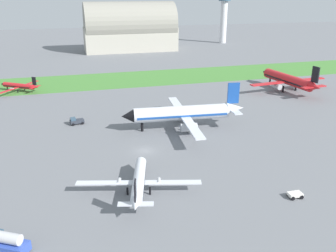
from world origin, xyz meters
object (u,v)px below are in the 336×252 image
Objects in this scene: airplane_midfield_jet at (184,113)px; pushback_tug_near_gate at (76,121)px; fuel_truck_by_runway at (4,243)px; airplane_foreground_turboprop at (139,181)px; baggage_cart_midfield at (295,194)px; airplane_parked_jet_far at (288,80)px; control_tower at (224,14)px; airplane_taxiing_turboprop at (19,86)px.

pushback_tug_near_gate is (-26.79, 10.76, -3.26)m from airplane_midfield_jet.
airplane_midfield_jet is 54.17m from fuel_truck_by_runway.
airplane_foreground_turboprop is 8.85× the size of baggage_cart_midfield.
control_tower is (29.34, 124.51, 14.95)m from airplane_parked_jet_far.
airplane_midfield_jet is (-47.51, -26.08, 0.22)m from airplane_parked_jet_far.
airplane_foreground_turboprop reaches higher than pushback_tug_near_gate.
airplane_midfield_jet is at bearing 112.68° from airplane_parked_jet_far.
control_tower is at bearing -105.17° from airplane_taxiing_turboprop.
airplane_midfield_jet is at bearing -75.84° from baggage_cart_midfield.
airplane_foreground_turboprop is at bearing 63.48° from airplane_midfield_jet.
pushback_tug_near_gate is (-74.30, -15.32, -3.04)m from airplane_parked_jet_far.
airplane_midfield_jet reaches higher than airplane_taxiing_turboprop.
airplane_midfield_jet is 33.18m from airplane_foreground_turboprop.
airplane_parked_jet_far reaches higher than pushback_tug_near_gate.
pushback_tug_near_gate is at bearing 149.92° from airplane_taxiing_turboprop.
control_tower reaches higher than airplane_midfield_jet.
fuel_truck_by_runway is at bearing 50.54° from airplane_midfield_jet.
airplane_taxiing_turboprop is at bearing 33.92° from airplane_foreground_turboprop.
baggage_cart_midfield is 0.08× the size of control_tower.
airplane_parked_jet_far is at bearing -35.45° from airplane_foreground_turboprop.
baggage_cart_midfield is (25.68, -8.72, -1.84)m from airplane_foreground_turboprop.
airplane_parked_jet_far is 1.44× the size of airplane_foreground_turboprop.
airplane_taxiing_turboprop is at bearing -140.58° from control_tower.
baggage_cart_midfield is at bearing -110.09° from control_tower.
airplane_midfield_jet is 37.99m from baggage_cart_midfield.
airplane_taxiing_turboprop is 95.61m from airplane_parked_jet_far.
airplane_midfield_jet is at bearing 167.06° from airplane_taxiing_turboprop.
airplane_midfield_jet is 4.80× the size of fuel_truck_by_runway.
airplane_foreground_turboprop reaches higher than fuel_truck_by_runway.
pushback_tug_near_gate is at bearing -72.82° from fuel_truck_by_runway.
baggage_cart_midfield is 200.49m from control_tower.
airplane_foreground_turboprop is 40.09m from pushback_tug_near_gate.
fuel_truck_by_runway is (-85.52, -64.59, -2.37)m from airplane_parked_jet_far.
baggage_cart_midfield is at bearing 115.58° from pushback_tug_near_gate.
airplane_parked_jet_far is 0.95× the size of airplane_midfield_jet.
control_tower is at bearing -137.30° from pushback_tug_near_gate.
airplane_midfield_jet reaches higher than airplane_foreground_turboprop.
fuel_truck_by_runway is (-38.02, -38.51, -2.59)m from airplane_midfield_jet.
airplane_taxiing_turboprop is 0.50× the size of airplane_midfield_jet.
airplane_midfield_jet is at bearing -104.62° from fuel_truck_by_runway.
pushback_tug_near_gate is at bearing -16.70° from airplane_midfield_jet.
fuel_truck_by_runway is at bearing 131.24° from airplane_foreground_turboprop.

